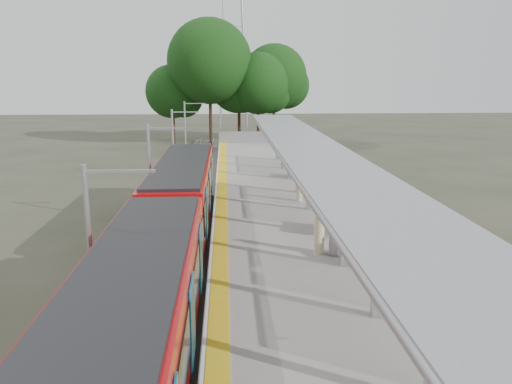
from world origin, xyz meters
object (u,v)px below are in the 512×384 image
info_pillar_near (319,234)px  litter_bin (334,245)px  train (168,234)px  info_pillar_far (299,188)px  bench_mid (332,220)px  bench_near (353,247)px  bench_far (298,171)px

info_pillar_near → litter_bin: 0.71m
train → info_pillar_far: size_ratio=16.64×
bench_mid → info_pillar_near: (-1.07, -2.59, 0.20)m
train → bench_near: (6.99, -0.42, -0.52)m
litter_bin → bench_far: bearing=87.2°
bench_near → info_pillar_near: info_pillar_near is taller
train → litter_bin: bearing=1.6°
train → info_pillar_far: (6.27, 8.86, -0.33)m
bench_far → info_pillar_far: bearing=-81.1°
litter_bin → bench_mid: bearing=79.7°
info_pillar_far → litter_bin: 8.69m
bench_far → litter_bin: bench_far is taller
bench_near → litter_bin: bench_near is taller
bench_mid → info_pillar_near: 2.81m
train → litter_bin: 6.42m
bench_mid → bench_far: (0.21, 12.31, -0.08)m
bench_far → litter_bin: size_ratio=1.78×
info_pillar_near → bench_mid: bearing=61.2°
train → info_pillar_far: 10.87m
train → bench_mid: bearing=23.6°
bench_far → info_pillar_near: bearing=-78.6°
bench_near → info_pillar_far: size_ratio=0.93×
info_pillar_near → litter_bin: bearing=-30.1°
train → bench_near: bearing=-3.4°
train → info_pillar_near: 5.85m
bench_mid → bench_far: size_ratio=1.16×
bench_mid → info_pillar_far: 5.88m
bench_near → bench_mid: 3.44m
train → litter_bin: train is taller
bench_mid → info_pillar_far: bearing=110.4°
bench_near → bench_far: size_ratio=1.04×
train → bench_mid: 7.54m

